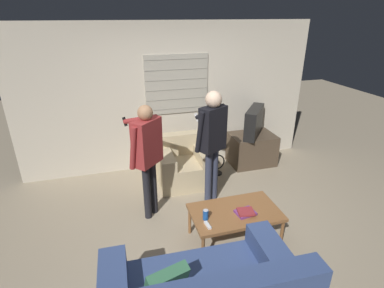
{
  "coord_description": "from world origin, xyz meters",
  "views": [
    {
      "loc": [
        -1.04,
        -3.01,
        2.65
      ],
      "look_at": [
        -0.01,
        0.61,
        1.0
      ],
      "focal_mm": 28.0,
      "sensor_mm": 36.0,
      "label": 1
    }
  ],
  "objects_px": {
    "floor_fan": "(217,165)",
    "coffee_table": "(235,214)",
    "book_stack": "(245,212)",
    "person_right_standing": "(212,134)",
    "tv": "(254,122)",
    "person_left_standing": "(147,149)",
    "armchair_beige": "(184,164)",
    "soda_can": "(206,215)",
    "spare_remote": "(208,225)"
  },
  "relations": [
    {
      "from": "floor_fan",
      "to": "coffee_table",
      "type": "bearing_deg",
      "value": -103.03
    },
    {
      "from": "coffee_table",
      "to": "floor_fan",
      "type": "xyz_separation_m",
      "value": [
        0.39,
        1.67,
        -0.22
      ]
    },
    {
      "from": "book_stack",
      "to": "floor_fan",
      "type": "xyz_separation_m",
      "value": [
        0.29,
        1.76,
        -0.29
      ]
    },
    {
      "from": "person_right_standing",
      "to": "book_stack",
      "type": "xyz_separation_m",
      "value": [
        0.08,
        -1.02,
        -0.62
      ]
    },
    {
      "from": "tv",
      "to": "floor_fan",
      "type": "distance_m",
      "value": 1.04
    },
    {
      "from": "coffee_table",
      "to": "tv",
      "type": "bearing_deg",
      "value": 58.39
    },
    {
      "from": "person_right_standing",
      "to": "floor_fan",
      "type": "bearing_deg",
      "value": 34.93
    },
    {
      "from": "person_left_standing",
      "to": "person_right_standing",
      "type": "bearing_deg",
      "value": -37.2
    },
    {
      "from": "coffee_table",
      "to": "book_stack",
      "type": "xyz_separation_m",
      "value": [
        0.09,
        -0.08,
        0.06
      ]
    },
    {
      "from": "book_stack",
      "to": "armchair_beige",
      "type": "bearing_deg",
      "value": 101.08
    },
    {
      "from": "person_right_standing",
      "to": "soda_can",
      "type": "relative_size",
      "value": 13.53
    },
    {
      "from": "person_right_standing",
      "to": "floor_fan",
      "type": "distance_m",
      "value": 1.23
    },
    {
      "from": "tv",
      "to": "book_stack",
      "type": "distance_m",
      "value": 2.28
    },
    {
      "from": "coffee_table",
      "to": "spare_remote",
      "type": "height_order",
      "value": "spare_remote"
    },
    {
      "from": "coffee_table",
      "to": "book_stack",
      "type": "bearing_deg",
      "value": -42.4
    },
    {
      "from": "spare_remote",
      "to": "tv",
      "type": "bearing_deg",
      "value": 46.73
    },
    {
      "from": "person_left_standing",
      "to": "book_stack",
      "type": "bearing_deg",
      "value": -85.92
    },
    {
      "from": "tv",
      "to": "spare_remote",
      "type": "xyz_separation_m",
      "value": [
        -1.58,
        -2.06,
        -0.38
      ]
    },
    {
      "from": "spare_remote",
      "to": "floor_fan",
      "type": "bearing_deg",
      "value": 60.67
    },
    {
      "from": "spare_remote",
      "to": "soda_can",
      "type": "bearing_deg",
      "value": 76.49
    },
    {
      "from": "person_right_standing",
      "to": "tv",
      "type": "bearing_deg",
      "value": 11.53
    },
    {
      "from": "armchair_beige",
      "to": "person_right_standing",
      "type": "distance_m",
      "value": 1.04
    },
    {
      "from": "tv",
      "to": "floor_fan",
      "type": "height_order",
      "value": "tv"
    },
    {
      "from": "armchair_beige",
      "to": "coffee_table",
      "type": "xyz_separation_m",
      "value": [
        0.24,
        -1.6,
        0.09
      ]
    },
    {
      "from": "floor_fan",
      "to": "book_stack",
      "type": "bearing_deg",
      "value": -99.51
    },
    {
      "from": "armchair_beige",
      "to": "person_right_standing",
      "type": "xyz_separation_m",
      "value": [
        0.25,
        -0.66,
        0.77
      ]
    },
    {
      "from": "tv",
      "to": "person_right_standing",
      "type": "relative_size",
      "value": 0.44
    },
    {
      "from": "coffee_table",
      "to": "soda_can",
      "type": "xyz_separation_m",
      "value": [
        -0.4,
        -0.05,
        0.1
      ]
    },
    {
      "from": "spare_remote",
      "to": "book_stack",
      "type": "bearing_deg",
      "value": 3.84
    },
    {
      "from": "floor_fan",
      "to": "spare_remote",
      "type": "bearing_deg",
      "value": -113.46
    },
    {
      "from": "tv",
      "to": "person_right_standing",
      "type": "xyz_separation_m",
      "value": [
        -1.15,
        -0.95,
        0.25
      ]
    },
    {
      "from": "spare_remote",
      "to": "person_right_standing",
      "type": "bearing_deg",
      "value": 63.08
    },
    {
      "from": "floor_fan",
      "to": "soda_can",
      "type": "bearing_deg",
      "value": -114.51
    },
    {
      "from": "person_left_standing",
      "to": "floor_fan",
      "type": "height_order",
      "value": "person_left_standing"
    },
    {
      "from": "coffee_table",
      "to": "person_right_standing",
      "type": "height_order",
      "value": "person_right_standing"
    },
    {
      "from": "person_left_standing",
      "to": "spare_remote",
      "type": "bearing_deg",
      "value": -106.97
    },
    {
      "from": "tv",
      "to": "person_left_standing",
      "type": "distance_m",
      "value": 2.36
    },
    {
      "from": "coffee_table",
      "to": "person_right_standing",
      "type": "bearing_deg",
      "value": 89.19
    },
    {
      "from": "person_left_standing",
      "to": "soda_can",
      "type": "distance_m",
      "value": 1.14
    },
    {
      "from": "floor_fan",
      "to": "tv",
      "type": "bearing_deg",
      "value": 15.68
    },
    {
      "from": "soda_can",
      "to": "spare_remote",
      "type": "height_order",
      "value": "soda_can"
    },
    {
      "from": "armchair_beige",
      "to": "coffee_table",
      "type": "bearing_deg",
      "value": 99.16
    },
    {
      "from": "person_left_standing",
      "to": "floor_fan",
      "type": "bearing_deg",
      "value": -11.27
    },
    {
      "from": "book_stack",
      "to": "floor_fan",
      "type": "height_order",
      "value": "book_stack"
    },
    {
      "from": "soda_can",
      "to": "armchair_beige",
      "type": "bearing_deg",
      "value": 84.44
    },
    {
      "from": "tv",
      "to": "person_left_standing",
      "type": "xyz_separation_m",
      "value": [
        -2.09,
        -1.07,
        0.19
      ]
    },
    {
      "from": "soda_can",
      "to": "spare_remote",
      "type": "distance_m",
      "value": 0.14
    },
    {
      "from": "person_left_standing",
      "to": "soda_can",
      "type": "height_order",
      "value": "person_left_standing"
    },
    {
      "from": "tv",
      "to": "floor_fan",
      "type": "bearing_deg",
      "value": -36.52
    },
    {
      "from": "coffee_table",
      "to": "person_right_standing",
      "type": "relative_size",
      "value": 0.63
    }
  ]
}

